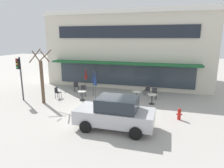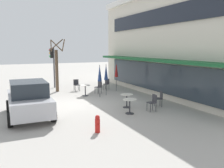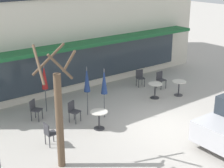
{
  "view_description": "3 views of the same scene",
  "coord_description": "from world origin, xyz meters",
  "px_view_note": "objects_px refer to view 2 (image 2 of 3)",
  "views": [
    {
      "loc": [
        4.17,
        -12.16,
        4.81
      ],
      "look_at": [
        -0.13,
        2.73,
        1.21
      ],
      "focal_mm": 32.0,
      "sensor_mm": 36.0,
      "label": 1
    },
    {
      "loc": [
        13.33,
        -3.5,
        3.29
      ],
      "look_at": [
        -0.54,
        2.91,
        0.99
      ],
      "focal_mm": 38.0,
      "sensor_mm": 36.0,
      "label": 2
    },
    {
      "loc": [
        -9.43,
        -8.56,
        6.31
      ],
      "look_at": [
        -0.63,
        2.88,
        1.22
      ],
      "focal_mm": 55.0,
      "sensor_mm": 36.0,
      "label": 3
    }
  ],
  "objects_px": {
    "street_tree": "(57,67)",
    "traffic_light_pole": "(53,60)",
    "cafe_table_streetside": "(130,104)",
    "cafe_chair_0": "(107,83)",
    "patio_umbrella_green_folded": "(116,70)",
    "cafe_table_near_wall": "(85,89)",
    "cafe_chair_2": "(99,86)",
    "cafe_chair_4": "(159,98)",
    "patio_umbrella_cream_folded": "(106,72)",
    "cafe_table_by_tree": "(127,98)",
    "patio_umbrella_corner_open": "(100,73)",
    "fire_hydrant": "(97,124)",
    "parked_sedan": "(29,99)",
    "cafe_chair_1": "(153,101)",
    "cafe_chair_3": "(76,84)"
  },
  "relations": [
    {
      "from": "cafe_chair_2",
      "to": "street_tree",
      "type": "bearing_deg",
      "value": -128.47
    },
    {
      "from": "cafe_chair_1",
      "to": "traffic_light_pole",
      "type": "distance_m",
      "value": 10.59
    },
    {
      "from": "cafe_chair_2",
      "to": "cafe_chair_3",
      "type": "relative_size",
      "value": 1.0
    },
    {
      "from": "cafe_chair_2",
      "to": "cafe_chair_4",
      "type": "relative_size",
      "value": 1.0
    },
    {
      "from": "cafe_chair_2",
      "to": "fire_hydrant",
      "type": "bearing_deg",
      "value": -22.07
    },
    {
      "from": "cafe_table_near_wall",
      "to": "cafe_chair_2",
      "type": "height_order",
      "value": "cafe_chair_2"
    },
    {
      "from": "patio_umbrella_green_folded",
      "to": "cafe_table_near_wall",
      "type": "bearing_deg",
      "value": -72.72
    },
    {
      "from": "patio_umbrella_green_folded",
      "to": "cafe_chair_1",
      "type": "distance_m",
      "value": 6.45
    },
    {
      "from": "cafe_chair_3",
      "to": "street_tree",
      "type": "height_order",
      "value": "street_tree"
    },
    {
      "from": "cafe_chair_1",
      "to": "street_tree",
      "type": "height_order",
      "value": "street_tree"
    },
    {
      "from": "patio_umbrella_cream_folded",
      "to": "street_tree",
      "type": "height_order",
      "value": "street_tree"
    },
    {
      "from": "cafe_table_streetside",
      "to": "cafe_chair_0",
      "type": "xyz_separation_m",
      "value": [
        -7.0,
        1.76,
        0.01
      ]
    },
    {
      "from": "cafe_table_by_tree",
      "to": "street_tree",
      "type": "xyz_separation_m",
      "value": [
        -6.68,
        -2.45,
        1.36
      ]
    },
    {
      "from": "cafe_table_streetside",
      "to": "parked_sedan",
      "type": "bearing_deg",
      "value": -108.18
    },
    {
      "from": "cafe_table_by_tree",
      "to": "cafe_chair_0",
      "type": "xyz_separation_m",
      "value": [
        -5.81,
        1.29,
        0.01
      ]
    },
    {
      "from": "patio_umbrella_green_folded",
      "to": "patio_umbrella_corner_open",
      "type": "relative_size",
      "value": 1.0
    },
    {
      "from": "cafe_chair_4",
      "to": "cafe_chair_2",
      "type": "bearing_deg",
      "value": -162.62
    },
    {
      "from": "cafe_table_near_wall",
      "to": "traffic_light_pole",
      "type": "height_order",
      "value": "traffic_light_pole"
    },
    {
      "from": "cafe_table_near_wall",
      "to": "fire_hydrant",
      "type": "xyz_separation_m",
      "value": [
        7.18,
        -1.89,
        -0.16
      ]
    },
    {
      "from": "cafe_table_by_tree",
      "to": "traffic_light_pole",
      "type": "xyz_separation_m",
      "value": [
        -8.66,
        -2.37,
        1.78
      ]
    },
    {
      "from": "cafe_chair_3",
      "to": "parked_sedan",
      "type": "bearing_deg",
      "value": -34.34
    },
    {
      "from": "cafe_chair_2",
      "to": "fire_hydrant",
      "type": "distance_m",
      "value": 8.25
    },
    {
      "from": "cafe_table_streetside",
      "to": "fire_hydrant",
      "type": "bearing_deg",
      "value": -53.35
    },
    {
      "from": "cafe_table_near_wall",
      "to": "cafe_chair_2",
      "type": "bearing_deg",
      "value": 111.03
    },
    {
      "from": "cafe_chair_1",
      "to": "street_tree",
      "type": "bearing_deg",
      "value": -157.23
    },
    {
      "from": "cafe_table_near_wall",
      "to": "cafe_chair_0",
      "type": "xyz_separation_m",
      "value": [
        -1.67,
        2.34,
        0.01
      ]
    },
    {
      "from": "cafe_chair_1",
      "to": "cafe_chair_3",
      "type": "xyz_separation_m",
      "value": [
        -7.61,
        -1.92,
        0.0
      ]
    },
    {
      "from": "cafe_chair_0",
      "to": "cafe_chair_4",
      "type": "distance_m",
      "value": 6.43
    },
    {
      "from": "cafe_chair_3",
      "to": "cafe_table_by_tree",
      "type": "bearing_deg",
      "value": 9.33
    },
    {
      "from": "cafe_chair_1",
      "to": "cafe_chair_3",
      "type": "height_order",
      "value": "same"
    },
    {
      "from": "cafe_table_streetside",
      "to": "patio_umbrella_cream_folded",
      "type": "xyz_separation_m",
      "value": [
        -4.95,
        0.84,
        1.11
      ]
    },
    {
      "from": "cafe_table_by_tree",
      "to": "cafe_chair_2",
      "type": "relative_size",
      "value": 0.85
    },
    {
      "from": "cafe_table_near_wall",
      "to": "cafe_chair_4",
      "type": "xyz_separation_m",
      "value": [
        4.75,
        2.84,
        0.01
      ]
    },
    {
      "from": "patio_umbrella_green_folded",
      "to": "patio_umbrella_corner_open",
      "type": "distance_m",
      "value": 2.69
    },
    {
      "from": "cafe_chair_0",
      "to": "patio_umbrella_cream_folded",
      "type": "bearing_deg",
      "value": -24.2
    },
    {
      "from": "cafe_table_streetside",
      "to": "parked_sedan",
      "type": "height_order",
      "value": "parked_sedan"
    },
    {
      "from": "cafe_chair_3",
      "to": "cafe_chair_0",
      "type": "bearing_deg",
      "value": 76.86
    },
    {
      "from": "cafe_table_by_tree",
      "to": "parked_sedan",
      "type": "bearing_deg",
      "value": -93.76
    },
    {
      "from": "street_tree",
      "to": "traffic_light_pole",
      "type": "height_order",
      "value": "street_tree"
    },
    {
      "from": "patio_umbrella_cream_folded",
      "to": "cafe_chair_1",
      "type": "relative_size",
      "value": 2.47
    },
    {
      "from": "cafe_chair_0",
      "to": "traffic_light_pole",
      "type": "xyz_separation_m",
      "value": [
        -2.85,
        -3.67,
        1.77
      ]
    },
    {
      "from": "patio_umbrella_cream_folded",
      "to": "parked_sedan",
      "type": "height_order",
      "value": "patio_umbrella_cream_folded"
    },
    {
      "from": "cafe_table_near_wall",
      "to": "patio_umbrella_green_folded",
      "type": "relative_size",
      "value": 0.35
    },
    {
      "from": "cafe_chair_1",
      "to": "patio_umbrella_cream_folded",
      "type": "bearing_deg",
      "value": -174.14
    },
    {
      "from": "cafe_table_near_wall",
      "to": "cafe_table_streetside",
      "type": "distance_m",
      "value": 5.37
    },
    {
      "from": "cafe_table_by_tree",
      "to": "cafe_chair_0",
      "type": "distance_m",
      "value": 5.95
    },
    {
      "from": "cafe_chair_0",
      "to": "parked_sedan",
      "type": "distance_m",
      "value": 8.46
    },
    {
      "from": "patio_umbrella_corner_open",
      "to": "fire_hydrant",
      "type": "relative_size",
      "value": 3.12
    },
    {
      "from": "patio_umbrella_cream_folded",
      "to": "cafe_chair_3",
      "type": "bearing_deg",
      "value": -151.59
    },
    {
      "from": "parked_sedan",
      "to": "patio_umbrella_cream_folded",
      "type": "bearing_deg",
      "value": 121.71
    }
  ]
}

